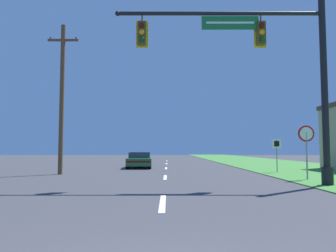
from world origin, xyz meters
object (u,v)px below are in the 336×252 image
object	(u,v)px
car_ahead	(141,160)
route_sign_post	(278,148)
signal_mast	(274,67)
stop_sign	(308,140)
utility_pole_near	(63,96)

from	to	relation	value
car_ahead	route_sign_post	distance (m)	10.44
signal_mast	stop_sign	world-z (taller)	signal_mast
signal_mast	utility_pole_near	world-z (taller)	utility_pole_near
signal_mast	route_sign_post	distance (m)	8.11
stop_sign	route_sign_post	xyz separation A→B (m)	(0.17, 4.71, -0.34)
car_ahead	route_sign_post	bearing A→B (deg)	-31.79
utility_pole_near	route_sign_post	bearing A→B (deg)	5.12
stop_sign	route_sign_post	world-z (taller)	stop_sign
route_sign_post	signal_mast	bearing A→B (deg)	-108.96
car_ahead	utility_pole_near	xyz separation A→B (m)	(-3.97, -6.62, 3.92)
signal_mast	utility_pole_near	bearing A→B (deg)	150.36
car_ahead	signal_mast	bearing A→B (deg)	-62.90
route_sign_post	stop_sign	bearing A→B (deg)	-92.06
signal_mast	utility_pole_near	xyz separation A→B (m)	(-10.38, 5.91, -0.19)
signal_mast	car_ahead	distance (m)	14.67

